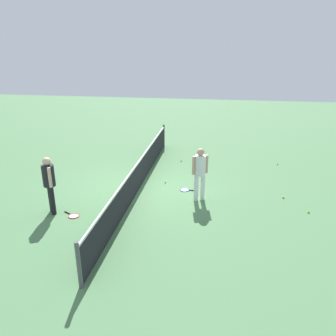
{
  "coord_description": "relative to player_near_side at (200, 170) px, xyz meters",
  "views": [
    {
      "loc": [
        -10.04,
        -2.57,
        4.6
      ],
      "look_at": [
        -0.3,
        -1.04,
        0.9
      ],
      "focal_mm": 35.15,
      "sensor_mm": 36.0,
      "label": 1
    }
  ],
  "objects": [
    {
      "name": "court_net",
      "position": [
        0.61,
        2.08,
        -0.51
      ],
      "size": [
        10.09,
        0.09,
        1.07
      ],
      "color": "#4C4C51",
      "rests_on": "ground_plane"
    },
    {
      "name": "tennis_ball_midcourt",
      "position": [
        0.54,
        -2.66,
        -0.98
      ],
      "size": [
        0.07,
        0.07,
        0.07
      ],
      "primitive_type": "sphere",
      "color": "#C6E033",
      "rests_on": "ground_plane"
    },
    {
      "name": "player_far_side",
      "position": [
        -1.5,
        4.16,
        0.0
      ],
      "size": [
        0.48,
        0.48,
        1.7
      ],
      "color": "black",
      "rests_on": "ground_plane"
    },
    {
      "name": "tennis_ball_baseline",
      "position": [
        3.75,
        -2.96,
        -0.98
      ],
      "size": [
        0.07,
        0.07,
        0.07
      ],
      "primitive_type": "sphere",
      "color": "#C6E033",
      "rests_on": "ground_plane"
    },
    {
      "name": "player_near_side",
      "position": [
        0.0,
        0.0,
        0.0
      ],
      "size": [
        0.45,
        0.51,
        1.7
      ],
      "color": "white",
      "rests_on": "ground_plane"
    },
    {
      "name": "tennis_racket_near_player",
      "position": [
        0.66,
        0.5,
        -1.0
      ],
      "size": [
        0.33,
        0.59,
        0.03
      ],
      "color": "blue",
      "rests_on": "ground_plane"
    },
    {
      "name": "ground_plane",
      "position": [
        0.61,
        2.08,
        -1.01
      ],
      "size": [
        40.0,
        40.0,
        0.0
      ],
      "primitive_type": "plane",
      "color": "#4C7A4C"
    },
    {
      "name": "tennis_ball_stray_left",
      "position": [
        1.18,
        1.27,
        -0.98
      ],
      "size": [
        0.07,
        0.07,
        0.07
      ],
      "primitive_type": "sphere",
      "color": "#C6E033",
      "rests_on": "ground_plane"
    },
    {
      "name": "tennis_ball_by_net",
      "position": [
        -0.37,
        -3.22,
        -0.98
      ],
      "size": [
        0.07,
        0.07,
        0.07
      ],
      "primitive_type": "sphere",
      "color": "#C6E033",
      "rests_on": "ground_plane"
    },
    {
      "name": "tennis_racket_far_player",
      "position": [
        -1.62,
        3.49,
        -1.0
      ],
      "size": [
        0.43,
        0.59,
        0.03
      ],
      "color": "red",
      "rests_on": "ground_plane"
    },
    {
      "name": "tennis_ball_near_player",
      "position": [
        3.53,
        0.98,
        -0.98
      ],
      "size": [
        0.07,
        0.07,
        0.07
      ],
      "primitive_type": "sphere",
      "color": "#C6E033",
      "rests_on": "ground_plane"
    }
  ]
}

